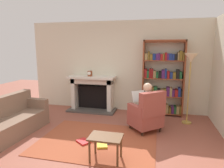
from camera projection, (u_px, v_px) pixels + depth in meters
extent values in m
plane|color=#965140|center=(93.00, 148.00, 3.86)|extent=(14.00, 14.00, 0.00)
cube|color=beige|center=(119.00, 67.00, 6.06)|extent=(5.60, 0.10, 2.70)
cube|color=#A14A2E|center=(97.00, 140.00, 4.14)|extent=(2.40, 1.80, 0.01)
cube|color=#4C4742|center=(92.00, 110.00, 6.11)|extent=(1.45, 0.64, 0.05)
cube|color=black|center=(94.00, 96.00, 6.26)|extent=(0.93, 0.20, 0.70)
cube|color=silver|center=(76.00, 93.00, 6.25)|extent=(0.12, 0.44, 1.01)
cube|color=silver|center=(111.00, 95.00, 5.99)|extent=(0.12, 0.44, 1.01)
cube|color=silver|center=(92.00, 80.00, 6.05)|extent=(1.25, 0.44, 0.16)
cube|color=silver|center=(92.00, 77.00, 5.97)|extent=(1.41, 0.56, 0.06)
cylinder|color=brown|center=(90.00, 74.00, 5.94)|extent=(0.14, 0.14, 0.16)
cylinder|color=white|center=(89.00, 73.00, 5.88)|extent=(0.10, 0.01, 0.10)
cube|color=brown|center=(143.00, 78.00, 5.73)|extent=(0.04, 0.32, 2.13)
cube|color=brown|center=(184.00, 79.00, 5.48)|extent=(0.04, 0.32, 2.13)
cube|color=brown|center=(165.00, 41.00, 5.42)|extent=(1.14, 0.32, 0.04)
cube|color=brown|center=(161.00, 112.00, 5.79)|extent=(1.10, 0.32, 0.02)
cube|color=#997F4C|center=(145.00, 108.00, 5.87)|extent=(0.07, 0.26, 0.18)
cube|color=black|center=(147.00, 108.00, 5.85)|extent=(0.07, 0.26, 0.19)
cube|color=navy|center=(150.00, 108.00, 5.84)|extent=(0.05, 0.26, 0.18)
cube|color=#4C1E59|center=(152.00, 107.00, 5.81)|extent=(0.07, 0.26, 0.26)
cube|color=maroon|center=(154.00, 109.00, 5.81)|extent=(0.05, 0.26, 0.17)
cube|color=brown|center=(157.00, 108.00, 5.79)|extent=(0.08, 0.26, 0.23)
cube|color=#1E592D|center=(159.00, 109.00, 5.77)|extent=(0.08, 0.26, 0.16)
cube|color=#997F4C|center=(162.00, 108.00, 5.75)|extent=(0.06, 0.26, 0.22)
cube|color=navy|center=(164.00, 108.00, 5.74)|extent=(0.04, 0.26, 0.22)
cube|color=#997F4C|center=(167.00, 108.00, 5.72)|extent=(0.09, 0.26, 0.25)
cube|color=brown|center=(170.00, 110.00, 5.71)|extent=(0.06, 0.26, 0.16)
cube|color=#4C1E59|center=(172.00, 109.00, 5.69)|extent=(0.06, 0.26, 0.20)
cube|color=#1E592D|center=(175.00, 110.00, 5.67)|extent=(0.06, 0.26, 0.20)
cube|color=#997F4C|center=(178.00, 109.00, 5.66)|extent=(0.07, 0.26, 0.21)
cube|color=brown|center=(180.00, 110.00, 5.64)|extent=(0.04, 0.26, 0.22)
cube|color=brown|center=(162.00, 96.00, 5.70)|extent=(1.10, 0.32, 0.02)
cube|color=black|center=(145.00, 91.00, 5.77)|extent=(0.08, 0.26, 0.22)
cube|color=black|center=(149.00, 92.00, 5.76)|extent=(0.09, 0.26, 0.16)
cube|color=#997F4C|center=(151.00, 92.00, 5.74)|extent=(0.04, 0.26, 0.16)
cube|color=brown|center=(153.00, 91.00, 5.73)|extent=(0.04, 0.26, 0.23)
cube|color=#1E592D|center=(156.00, 91.00, 5.71)|extent=(0.09, 0.26, 0.24)
cube|color=black|center=(159.00, 92.00, 5.69)|extent=(0.09, 0.26, 0.18)
cube|color=#997F4C|center=(162.00, 92.00, 5.67)|extent=(0.06, 0.26, 0.18)
cube|color=brown|center=(165.00, 92.00, 5.65)|extent=(0.08, 0.26, 0.19)
cube|color=#4C1E59|center=(168.00, 91.00, 5.63)|extent=(0.08, 0.26, 0.25)
cube|color=#997F4C|center=(171.00, 92.00, 5.61)|extent=(0.06, 0.26, 0.24)
cube|color=#4C1E59|center=(173.00, 93.00, 5.60)|extent=(0.06, 0.26, 0.18)
cube|color=maroon|center=(176.00, 93.00, 5.58)|extent=(0.09, 0.26, 0.19)
cube|color=navy|center=(179.00, 92.00, 5.56)|extent=(0.06, 0.26, 0.24)
cube|color=black|center=(181.00, 93.00, 5.55)|extent=(0.06, 0.26, 0.19)
cube|color=brown|center=(163.00, 78.00, 5.61)|extent=(1.10, 0.32, 0.02)
cube|color=maroon|center=(146.00, 73.00, 5.68)|extent=(0.07, 0.26, 0.24)
cube|color=#1E592D|center=(148.00, 74.00, 5.67)|extent=(0.05, 0.26, 0.20)
cube|color=maroon|center=(150.00, 73.00, 5.65)|extent=(0.05, 0.26, 0.25)
cube|color=maroon|center=(152.00, 73.00, 5.64)|extent=(0.04, 0.26, 0.25)
cube|color=#997F4C|center=(155.00, 74.00, 5.63)|extent=(0.07, 0.26, 0.20)
cube|color=#1E592D|center=(157.00, 75.00, 5.62)|extent=(0.06, 0.26, 0.16)
cube|color=black|center=(160.00, 75.00, 5.60)|extent=(0.07, 0.26, 0.19)
cube|color=#4C1E59|center=(163.00, 74.00, 5.58)|extent=(0.08, 0.26, 0.23)
cube|color=navy|center=(166.00, 73.00, 5.56)|extent=(0.05, 0.26, 0.26)
cube|color=maroon|center=(168.00, 75.00, 5.55)|extent=(0.06, 0.26, 0.20)
cube|color=navy|center=(171.00, 75.00, 5.53)|extent=(0.07, 0.26, 0.17)
cube|color=brown|center=(174.00, 75.00, 5.51)|extent=(0.08, 0.26, 0.17)
cube|color=black|center=(178.00, 74.00, 5.49)|extent=(0.08, 0.26, 0.25)
cube|color=#1E592D|center=(180.00, 75.00, 5.47)|extent=(0.06, 0.26, 0.19)
cube|color=brown|center=(164.00, 60.00, 5.52)|extent=(1.10, 0.32, 0.02)
cube|color=#997F4C|center=(146.00, 56.00, 5.60)|extent=(0.08, 0.26, 0.19)
cube|color=brown|center=(149.00, 56.00, 5.58)|extent=(0.04, 0.26, 0.24)
cube|color=brown|center=(151.00, 57.00, 5.57)|extent=(0.08, 0.26, 0.16)
cube|color=navy|center=(154.00, 57.00, 5.55)|extent=(0.08, 0.26, 0.17)
cube|color=#4C1E59|center=(157.00, 57.00, 5.53)|extent=(0.06, 0.26, 0.17)
cube|color=#4C1E59|center=(159.00, 56.00, 5.52)|extent=(0.04, 0.26, 0.19)
cube|color=maroon|center=(162.00, 57.00, 5.50)|extent=(0.07, 0.26, 0.17)
cube|color=brown|center=(164.00, 57.00, 5.49)|extent=(0.04, 0.26, 0.19)
cube|color=maroon|center=(166.00, 56.00, 5.48)|extent=(0.06, 0.26, 0.21)
cube|color=#4C1E59|center=(168.00, 57.00, 5.47)|extent=(0.05, 0.26, 0.18)
cube|color=navy|center=(170.00, 57.00, 5.45)|extent=(0.07, 0.26, 0.18)
cube|color=navy|center=(173.00, 57.00, 5.44)|extent=(0.06, 0.26, 0.16)
cube|color=black|center=(176.00, 57.00, 5.42)|extent=(0.08, 0.26, 0.17)
cube|color=#997F4C|center=(178.00, 56.00, 5.40)|extent=(0.04, 0.26, 0.21)
cube|color=brown|center=(181.00, 56.00, 5.38)|extent=(0.08, 0.26, 0.26)
cube|color=brown|center=(183.00, 56.00, 5.37)|extent=(0.04, 0.26, 0.21)
cube|color=brown|center=(165.00, 42.00, 5.43)|extent=(1.10, 0.32, 0.02)
cylinder|color=#331E14|center=(147.00, 123.00, 4.99)|extent=(0.05, 0.05, 0.12)
cylinder|color=#331E14|center=(130.00, 126.00, 4.75)|extent=(0.05, 0.05, 0.12)
cylinder|color=#331E14|center=(160.00, 129.00, 4.57)|extent=(0.05, 0.05, 0.12)
cylinder|color=#331E14|center=(142.00, 134.00, 4.33)|extent=(0.05, 0.05, 0.12)
cube|color=#97463C|center=(145.00, 119.00, 4.62)|extent=(0.88, 0.87, 0.30)
cube|color=#97463C|center=(153.00, 104.00, 4.34)|extent=(0.58, 0.55, 0.55)
cube|color=#97463C|center=(155.00, 107.00, 4.70)|extent=(0.45, 0.48, 0.22)
cube|color=#97463C|center=(136.00, 110.00, 4.45)|extent=(0.45, 0.48, 0.22)
cube|color=white|center=(147.00, 103.00, 4.51)|extent=(0.37, 0.36, 0.50)
sphere|color=#D8AD8C|center=(148.00, 87.00, 4.44)|extent=(0.20, 0.20, 0.20)
cube|color=#191E3F|center=(144.00, 109.00, 4.76)|extent=(0.36, 0.38, 0.12)
cube|color=#191E3F|center=(139.00, 110.00, 4.68)|extent=(0.36, 0.38, 0.12)
cylinder|color=#191E3F|center=(139.00, 117.00, 4.97)|extent=(0.10, 0.10, 0.42)
cylinder|color=#191E3F|center=(134.00, 118.00, 4.89)|extent=(0.10, 0.10, 0.42)
cube|color=white|center=(139.00, 96.00, 4.78)|extent=(0.34, 0.32, 0.25)
cube|color=#7E624F|center=(13.00, 126.00, 4.40)|extent=(0.79, 1.74, 0.40)
cube|color=#7E624F|center=(2.00, 107.00, 4.40)|extent=(0.30, 1.71, 0.45)
cube|color=#7E624F|center=(35.00, 103.00, 5.07)|extent=(0.71, 0.20, 0.24)
cube|color=brown|center=(106.00, 137.00, 3.35)|extent=(0.56, 0.39, 0.03)
cylinder|color=brown|center=(89.00, 152.00, 3.30)|extent=(0.04, 0.04, 0.41)
cylinder|color=brown|center=(117.00, 156.00, 3.19)|extent=(0.04, 0.04, 0.41)
cylinder|color=brown|center=(95.00, 143.00, 3.59)|extent=(0.04, 0.04, 0.41)
cylinder|color=brown|center=(121.00, 146.00, 3.48)|extent=(0.04, 0.04, 0.41)
cube|color=red|center=(83.00, 141.00, 4.04)|extent=(0.34, 0.32, 0.03)
cube|color=gold|center=(102.00, 145.00, 3.90)|extent=(0.27, 0.31, 0.04)
cube|color=#334CA5|center=(103.00, 142.00, 4.02)|extent=(0.30, 0.29, 0.03)
cylinder|color=#B7933F|center=(186.00, 122.00, 5.13)|extent=(0.24, 0.24, 0.03)
cylinder|color=#B7933F|center=(189.00, 93.00, 4.98)|extent=(0.03, 0.03, 1.54)
cone|color=beige|center=(191.00, 58.00, 4.83)|extent=(0.32, 0.32, 0.22)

